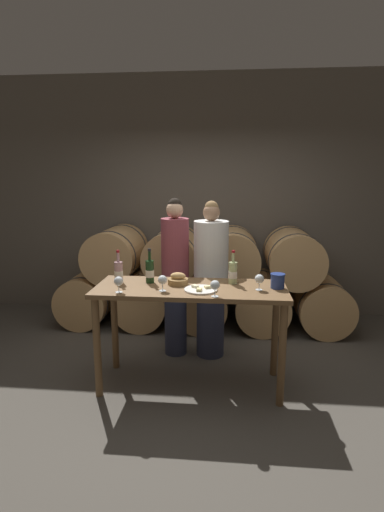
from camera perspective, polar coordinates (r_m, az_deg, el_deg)
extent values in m
plane|color=#4C473F|center=(3.88, -0.19, -17.84)|extent=(10.00, 10.00, 0.00)
cube|color=#60594F|center=(5.51, 2.00, 8.43)|extent=(10.00, 0.12, 3.20)
cylinder|color=tan|center=(5.47, -14.31, -5.55)|extent=(0.65, 0.93, 0.65)
cylinder|color=#2D2D33|center=(5.20, -15.41, -6.50)|extent=(0.66, 0.02, 0.66)
cylinder|color=#2D2D33|center=(5.74, -13.32, -4.69)|extent=(0.66, 0.02, 0.66)
cylinder|color=tan|center=(5.27, -6.63, -5.92)|extent=(0.65, 0.93, 0.65)
cylinder|color=#2D2D33|center=(4.99, -7.35, -6.94)|extent=(0.66, 0.02, 0.66)
cylinder|color=#2D2D33|center=(5.55, -5.99, -5.00)|extent=(0.66, 0.02, 0.66)
cylinder|color=tan|center=(5.17, 1.51, -6.19)|extent=(0.65, 0.93, 0.65)
cylinder|color=#2D2D33|center=(4.89, 1.26, -7.26)|extent=(0.66, 0.02, 0.66)
cylinder|color=#2D2D33|center=(5.45, 1.72, -5.24)|extent=(0.66, 0.02, 0.66)
cylinder|color=tan|center=(5.17, 9.80, -6.35)|extent=(0.65, 0.93, 0.65)
cylinder|color=#2D2D33|center=(4.89, 10.05, -7.42)|extent=(0.66, 0.02, 0.66)
cylinder|color=#2D2D33|center=(5.46, 9.57, -5.38)|extent=(0.66, 0.02, 0.66)
cylinder|color=tan|center=(5.28, 17.91, -6.37)|extent=(0.65, 0.93, 0.65)
cylinder|color=#2D2D33|center=(5.01, 18.63, -7.41)|extent=(0.66, 0.02, 0.66)
cylinder|color=#2D2D33|center=(5.56, 17.27, -5.43)|extent=(0.66, 0.02, 0.66)
cylinder|color=tan|center=(5.21, -10.78, 0.39)|extent=(0.65, 0.93, 0.65)
cylinder|color=#2D2D33|center=(4.93, -11.74, -0.29)|extent=(0.66, 0.02, 0.66)
cylinder|color=#2D2D33|center=(5.50, -9.93, 0.99)|extent=(0.66, 0.02, 0.66)
cylinder|color=tan|center=(5.06, -2.67, 0.24)|extent=(0.65, 0.93, 0.65)
cylinder|color=#2D2D33|center=(4.77, -3.17, -0.47)|extent=(0.66, 0.02, 0.66)
cylinder|color=#2D2D33|center=(5.35, -2.22, 0.87)|extent=(0.66, 0.02, 0.66)
cylinder|color=tan|center=(5.01, 5.79, 0.07)|extent=(0.65, 0.93, 0.65)
cylinder|color=#2D2D33|center=(4.72, 5.80, -0.65)|extent=(0.66, 0.02, 0.66)
cylinder|color=#2D2D33|center=(5.30, 5.78, 0.72)|extent=(0.66, 0.02, 0.66)
cylinder|color=tan|center=(5.07, 14.22, -0.09)|extent=(0.65, 0.93, 0.65)
cylinder|color=#2D2D33|center=(4.78, 14.75, -0.81)|extent=(0.66, 0.02, 0.66)
cylinder|color=#2D2D33|center=(5.36, 13.75, 0.56)|extent=(0.66, 0.02, 0.66)
cylinder|color=brown|center=(3.60, -13.39, -12.63)|extent=(0.06, 0.06, 0.90)
cylinder|color=brown|center=(3.45, 12.73, -13.69)|extent=(0.06, 0.06, 0.90)
cylinder|color=brown|center=(4.06, -11.00, -9.65)|extent=(0.06, 0.06, 0.90)
cylinder|color=brown|center=(3.93, 11.78, -10.42)|extent=(0.06, 0.06, 0.90)
cube|color=brown|center=(3.52, -0.20, -4.73)|extent=(1.68, 0.65, 0.04)
cylinder|color=#2D334C|center=(4.32, -2.35, -8.68)|extent=(0.24, 0.24, 0.82)
cylinder|color=#8C3D47|center=(4.12, -2.43, 0.91)|extent=(0.29, 0.29, 0.65)
sphere|color=tan|center=(4.07, -2.48, 6.60)|extent=(0.17, 0.17, 0.17)
sphere|color=black|center=(4.07, -2.47, 7.28)|extent=(0.14, 0.14, 0.14)
cylinder|color=#2D334C|center=(4.29, 2.64, -8.92)|extent=(0.29, 0.29, 0.81)
cylinder|color=silver|center=(4.09, 2.74, 0.57)|extent=(0.36, 0.36, 0.64)
sphere|color=#997051|center=(4.04, 2.80, 6.22)|extent=(0.17, 0.17, 0.17)
sphere|color=olive|center=(4.04, 2.81, 6.90)|extent=(0.14, 0.14, 0.14)
cylinder|color=#193819|center=(3.64, -6.04, -2.24)|extent=(0.08, 0.08, 0.21)
cylinder|color=#193819|center=(3.61, -6.09, 0.01)|extent=(0.03, 0.03, 0.09)
cylinder|color=black|center=(3.60, -6.11, 0.87)|extent=(0.03, 0.03, 0.02)
cylinder|color=white|center=(3.65, -6.04, -2.49)|extent=(0.08, 0.08, 0.07)
cylinder|color=#ADBC7F|center=(3.61, 5.86, -2.42)|extent=(0.08, 0.08, 0.20)
cylinder|color=#ADBC7F|center=(3.58, 5.91, -0.22)|extent=(0.03, 0.03, 0.09)
cylinder|color=maroon|center=(3.57, 5.93, 0.64)|extent=(0.03, 0.03, 0.02)
cylinder|color=white|center=(3.62, 5.86, -2.66)|extent=(0.08, 0.08, 0.06)
cylinder|color=#BC8E93|center=(3.68, -10.44, -2.31)|extent=(0.08, 0.08, 0.19)
cylinder|color=#BC8E93|center=(3.65, -10.52, -0.18)|extent=(0.03, 0.03, 0.09)
cylinder|color=maroon|center=(3.64, -10.55, 0.66)|extent=(0.03, 0.03, 0.02)
cylinder|color=white|center=(3.69, -10.43, -2.54)|extent=(0.08, 0.08, 0.06)
cylinder|color=navy|center=(3.54, 12.13, -3.50)|extent=(0.12, 0.12, 0.13)
cylinder|color=navy|center=(3.52, 12.17, -2.59)|extent=(0.13, 0.13, 0.01)
cylinder|color=olive|center=(3.58, -2.01, -3.67)|extent=(0.18, 0.18, 0.05)
ellipsoid|color=tan|center=(3.57, -2.02, -2.86)|extent=(0.14, 0.08, 0.06)
cylinder|color=white|center=(3.41, 1.26, -4.82)|extent=(0.28, 0.28, 0.01)
cube|color=beige|center=(3.42, 2.27, -4.44)|extent=(0.07, 0.06, 0.02)
cube|color=beige|center=(3.44, 0.46, -4.33)|extent=(0.07, 0.07, 0.02)
cube|color=#E0CC7F|center=(3.34, 1.04, -4.83)|extent=(0.05, 0.06, 0.02)
cylinder|color=white|center=(3.41, -10.39, -5.10)|extent=(0.06, 0.06, 0.00)
cylinder|color=white|center=(3.40, -10.41, -4.58)|extent=(0.01, 0.01, 0.06)
sphere|color=white|center=(3.38, -10.45, -3.55)|extent=(0.08, 0.08, 0.08)
cylinder|color=white|center=(3.40, -4.22, -4.98)|extent=(0.06, 0.06, 0.00)
cylinder|color=white|center=(3.39, -4.23, -4.46)|extent=(0.01, 0.01, 0.06)
sphere|color=white|center=(3.37, -4.24, -3.42)|extent=(0.08, 0.08, 0.08)
cylinder|color=white|center=(3.24, 3.28, -5.78)|extent=(0.06, 0.06, 0.00)
cylinder|color=white|center=(3.24, 3.29, -5.24)|extent=(0.01, 0.01, 0.06)
sphere|color=white|center=(3.22, 3.30, -4.16)|extent=(0.08, 0.08, 0.08)
cylinder|color=white|center=(3.47, 9.55, -4.77)|extent=(0.06, 0.06, 0.00)
cylinder|color=white|center=(3.46, 9.57, -4.26)|extent=(0.01, 0.01, 0.06)
sphere|color=white|center=(3.44, 9.60, -3.25)|extent=(0.08, 0.08, 0.08)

